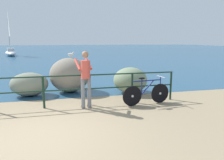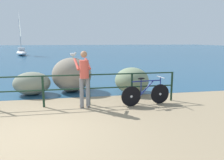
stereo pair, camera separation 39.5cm
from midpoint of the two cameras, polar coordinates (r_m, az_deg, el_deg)
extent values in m
cube|color=#937F60|center=(24.82, -15.15, 5.23)|extent=(120.00, 120.00, 0.10)
cube|color=navy|center=(52.83, -14.32, 7.96)|extent=(120.00, 90.00, 0.01)
cylinder|color=black|center=(7.02, -19.33, -3.13)|extent=(0.07, 0.07, 1.02)
cylinder|color=black|center=(7.01, -7.51, -2.63)|extent=(0.07, 0.07, 1.02)
cylinder|color=black|center=(7.29, 3.85, -2.05)|extent=(0.07, 0.07, 1.02)
cylinder|color=black|center=(7.83, 13.99, -1.46)|extent=(0.07, 0.07, 1.02)
cylinder|color=black|center=(6.93, -19.57, 0.82)|extent=(8.66, 0.04, 0.04)
cylinder|color=black|center=(7.01, -19.35, -2.81)|extent=(8.66, 0.04, 0.04)
cylinder|color=black|center=(6.91, 3.78, -4.30)|extent=(0.66, 0.12, 0.66)
cylinder|color=#B7BCC6|center=(6.91, 3.78, -4.30)|extent=(0.09, 0.07, 0.08)
cylinder|color=black|center=(7.39, 11.16, -3.49)|extent=(0.66, 0.12, 0.66)
cylinder|color=#B7BCC6|center=(7.39, 11.16, -3.49)|extent=(0.09, 0.07, 0.08)
cylinder|color=navy|center=(7.03, 7.69, -0.18)|extent=(0.98, 0.16, 0.04)
cylinder|color=navy|center=(7.09, 7.83, -2.03)|extent=(0.50, 0.10, 0.50)
cylinder|color=navy|center=(6.99, 6.33, -1.93)|extent=(0.03, 0.03, 0.53)
ellipsoid|color=black|center=(6.93, 6.38, 0.45)|extent=(0.25, 0.13, 0.06)
cylinder|color=navy|center=(7.33, 11.24, -1.33)|extent=(0.03, 0.03, 0.57)
cylinder|color=#B7BCC6|center=(7.27, 11.32, 0.87)|extent=(0.09, 0.48, 0.03)
cylinder|color=slate|center=(6.69, -9.41, -3.64)|extent=(0.12, 0.12, 0.95)
ellipsoid|color=#513319|center=(6.86, -9.43, -7.05)|extent=(0.15, 0.27, 0.08)
cylinder|color=slate|center=(6.74, -7.77, -3.48)|extent=(0.12, 0.12, 0.95)
ellipsoid|color=#513319|center=(6.91, -7.83, -6.86)|extent=(0.15, 0.27, 0.08)
cylinder|color=#CC4C3F|center=(6.57, -8.76, 2.80)|extent=(0.28, 0.28, 0.55)
sphere|color=#9E7051|center=(6.53, -8.88, 6.76)|extent=(0.20, 0.20, 0.20)
cylinder|color=#CC4C3F|center=(6.74, -10.84, 4.10)|extent=(0.18, 0.52, 0.34)
cylinder|color=#CC4C3F|center=(6.83, -7.91, 4.28)|extent=(0.18, 0.52, 0.34)
ellipsoid|color=gray|center=(8.97, -12.44, 1.32)|extent=(1.61, 1.56, 1.39)
ellipsoid|color=gray|center=(8.83, -22.38, -1.05)|extent=(1.41, 1.14, 0.89)
ellipsoid|color=gray|center=(8.62, 3.57, -0.05)|extent=(1.35, 1.36, 1.03)
cylinder|color=gold|center=(8.93, -12.09, 6.00)|extent=(0.01, 0.01, 0.06)
cylinder|color=gold|center=(8.90, -12.25, 5.97)|extent=(0.01, 0.01, 0.06)
ellipsoid|color=white|center=(8.91, -12.19, 6.59)|extent=(0.27, 0.24, 0.13)
ellipsoid|color=#9E9EA3|center=(8.92, -12.31, 6.79)|extent=(0.26, 0.24, 0.06)
sphere|color=white|center=(8.83, -11.57, 7.04)|extent=(0.08, 0.08, 0.08)
cone|color=gold|center=(8.81, -11.30, 7.01)|extent=(0.05, 0.05, 0.02)
ellipsoid|color=white|center=(32.53, -25.71, 6.45)|extent=(2.45, 4.59, 0.70)
cube|color=silver|center=(32.21, -25.75, 7.37)|extent=(1.12, 1.47, 0.36)
cylinder|color=#B2B2B7|center=(32.69, -26.09, 10.75)|extent=(0.10, 0.10, 4.20)
pyramid|color=white|center=(32.02, -26.24, 13.59)|extent=(0.49, 1.56, 3.57)
camera|label=1|loc=(0.20, -91.51, -0.28)|focal=34.34mm
camera|label=2|loc=(0.20, 88.49, 0.28)|focal=34.34mm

